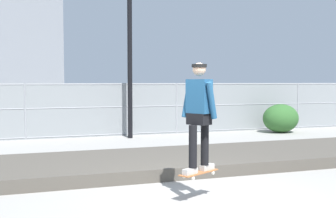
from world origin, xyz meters
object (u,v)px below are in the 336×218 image
at_px(skater, 199,110).
at_px(parked_car_mid, 124,106).
at_px(skateboard, 199,173).
at_px(shrub_left, 281,118).

xyz_separation_m(skater, parked_car_mid, (1.61, 12.02, -0.60)).
bearing_deg(skater, parked_car_mid, 82.39).
bearing_deg(skateboard, skater, 90.00).
bearing_deg(skateboard, shrub_left, 48.69).
distance_m(skateboard, parked_car_mid, 12.14).
bearing_deg(shrub_left, parked_car_mid, 136.67).
bearing_deg(skater, skateboard, -90.00).
distance_m(skater, parked_car_mid, 12.15).
relative_size(skater, shrub_left, 1.26).
bearing_deg(skater, shrub_left, 48.69).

